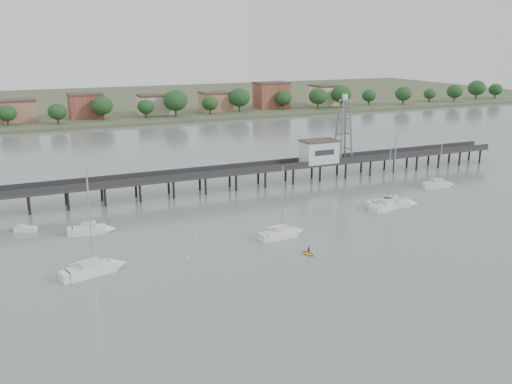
{
  "coord_description": "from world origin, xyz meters",
  "views": [
    {
      "loc": [
        -41.42,
        -52.17,
        31.9
      ],
      "look_at": [
        0.93,
        42.0,
        4.0
      ],
      "focal_mm": 40.0,
      "sensor_mm": 36.0,
      "label": 1
    }
  ],
  "objects_px": {
    "sailboat_d": "(398,204)",
    "sailboat_f": "(286,233)",
    "lattice_tower": "(344,130)",
    "sailboat_b": "(96,229)",
    "pier": "(218,173)",
    "white_tender": "(25,229)",
    "sailboat_c": "(390,205)",
    "sailboat_a": "(101,268)",
    "sailboat_e": "(441,185)",
    "yellow_dinghy": "(309,254)"
  },
  "relations": [
    {
      "from": "pier",
      "to": "sailboat_b",
      "type": "bearing_deg",
      "value": -148.41
    },
    {
      "from": "sailboat_d",
      "to": "sailboat_f",
      "type": "xyz_separation_m",
      "value": [
        -27.99,
        -6.58,
        0.01
      ]
    },
    {
      "from": "sailboat_a",
      "to": "lattice_tower",
      "type": "bearing_deg",
      "value": 14.74
    },
    {
      "from": "pier",
      "to": "white_tender",
      "type": "xyz_separation_m",
      "value": [
        -39.61,
        -11.98,
        -3.37
      ]
    },
    {
      "from": "sailboat_c",
      "to": "sailboat_b",
      "type": "bearing_deg",
      "value": 152.8
    },
    {
      "from": "lattice_tower",
      "to": "yellow_dinghy",
      "type": "distance_m",
      "value": 53.41
    },
    {
      "from": "sailboat_d",
      "to": "yellow_dinghy",
      "type": "bearing_deg",
      "value": -137.17
    },
    {
      "from": "sailboat_e",
      "to": "lattice_tower",
      "type": "bearing_deg",
      "value": 139.43
    },
    {
      "from": "pier",
      "to": "sailboat_e",
      "type": "height_order",
      "value": "sailboat_e"
    },
    {
      "from": "sailboat_b",
      "to": "sailboat_c",
      "type": "height_order",
      "value": "sailboat_c"
    },
    {
      "from": "lattice_tower",
      "to": "sailboat_c",
      "type": "bearing_deg",
      "value": -101.96
    },
    {
      "from": "lattice_tower",
      "to": "sailboat_b",
      "type": "bearing_deg",
      "value": -163.65
    },
    {
      "from": "lattice_tower",
      "to": "yellow_dinghy",
      "type": "height_order",
      "value": "lattice_tower"
    },
    {
      "from": "sailboat_d",
      "to": "sailboat_e",
      "type": "relative_size",
      "value": 1.38
    },
    {
      "from": "sailboat_e",
      "to": "white_tender",
      "type": "bearing_deg",
      "value": -173.56
    },
    {
      "from": "pier",
      "to": "sailboat_d",
      "type": "xyz_separation_m",
      "value": [
        27.84,
        -25.95,
        -3.16
      ]
    },
    {
      "from": "sailboat_b",
      "to": "sailboat_a",
      "type": "bearing_deg",
      "value": -89.67
    },
    {
      "from": "sailboat_a",
      "to": "sailboat_c",
      "type": "bearing_deg",
      "value": -5.47
    },
    {
      "from": "lattice_tower",
      "to": "white_tender",
      "type": "distance_m",
      "value": 72.9
    },
    {
      "from": "pier",
      "to": "sailboat_b",
      "type": "relative_size",
      "value": 12.43
    },
    {
      "from": "lattice_tower",
      "to": "yellow_dinghy",
      "type": "xyz_separation_m",
      "value": [
        -32.17,
        -41.16,
        -11.1
      ]
    },
    {
      "from": "sailboat_d",
      "to": "sailboat_a",
      "type": "bearing_deg",
      "value": -156.41
    },
    {
      "from": "sailboat_b",
      "to": "sailboat_e",
      "type": "xyz_separation_m",
      "value": [
        74.67,
        -0.06,
        0.0
      ]
    },
    {
      "from": "lattice_tower",
      "to": "sailboat_a",
      "type": "xyz_separation_m",
      "value": [
        -62.26,
        -35.06,
        -10.46
      ]
    },
    {
      "from": "sailboat_d",
      "to": "white_tender",
      "type": "distance_m",
      "value": 68.88
    },
    {
      "from": "sailboat_a",
      "to": "sailboat_e",
      "type": "height_order",
      "value": "sailboat_a"
    },
    {
      "from": "pier",
      "to": "sailboat_b",
      "type": "xyz_separation_m",
      "value": [
        -28.73,
        -17.67,
        -3.15
      ]
    },
    {
      "from": "sailboat_d",
      "to": "sailboat_f",
      "type": "distance_m",
      "value": 28.75
    },
    {
      "from": "sailboat_f",
      "to": "sailboat_e",
      "type": "bearing_deg",
      "value": 9.74
    },
    {
      "from": "sailboat_a",
      "to": "sailboat_c",
      "type": "relative_size",
      "value": 1.04
    },
    {
      "from": "sailboat_b",
      "to": "sailboat_c",
      "type": "xyz_separation_m",
      "value": [
        54.75,
        -8.21,
        -0.01
      ]
    },
    {
      "from": "sailboat_b",
      "to": "white_tender",
      "type": "distance_m",
      "value": 12.28
    },
    {
      "from": "pier",
      "to": "white_tender",
      "type": "relative_size",
      "value": 38.9
    },
    {
      "from": "sailboat_f",
      "to": "white_tender",
      "type": "xyz_separation_m",
      "value": [
        -39.46,
        20.55,
        -0.22
      ]
    },
    {
      "from": "sailboat_c",
      "to": "white_tender",
      "type": "bearing_deg",
      "value": 149.36
    },
    {
      "from": "white_tender",
      "to": "yellow_dinghy",
      "type": "height_order",
      "value": "white_tender"
    },
    {
      "from": "sailboat_a",
      "to": "sailboat_f",
      "type": "height_order",
      "value": "sailboat_a"
    },
    {
      "from": "lattice_tower",
      "to": "sailboat_f",
      "type": "height_order",
      "value": "lattice_tower"
    },
    {
      "from": "lattice_tower",
      "to": "sailboat_b",
      "type": "distance_m",
      "value": 63.64
    },
    {
      "from": "sailboat_a",
      "to": "sailboat_c",
      "type": "height_order",
      "value": "sailboat_a"
    },
    {
      "from": "sailboat_e",
      "to": "sailboat_f",
      "type": "height_order",
      "value": "sailboat_f"
    },
    {
      "from": "sailboat_d",
      "to": "sailboat_e",
      "type": "height_order",
      "value": "sailboat_d"
    },
    {
      "from": "yellow_dinghy",
      "to": "lattice_tower",
      "type": "bearing_deg",
      "value": 42.66
    },
    {
      "from": "pier",
      "to": "yellow_dinghy",
      "type": "relative_size",
      "value": 63.25
    },
    {
      "from": "lattice_tower",
      "to": "sailboat_b",
      "type": "relative_size",
      "value": 1.28
    },
    {
      "from": "yellow_dinghy",
      "to": "sailboat_b",
      "type": "bearing_deg",
      "value": 130.75
    },
    {
      "from": "sailboat_e",
      "to": "yellow_dinghy",
      "type": "bearing_deg",
      "value": -143.03
    },
    {
      "from": "pier",
      "to": "sailboat_c",
      "type": "xyz_separation_m",
      "value": [
        26.02,
        -25.88,
        -3.16
      ]
    },
    {
      "from": "sailboat_b",
      "to": "sailboat_f",
      "type": "height_order",
      "value": "sailboat_f"
    },
    {
      "from": "pier",
      "to": "lattice_tower",
      "type": "xyz_separation_m",
      "value": [
        31.5,
        0.0,
        7.31
      ]
    }
  ]
}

